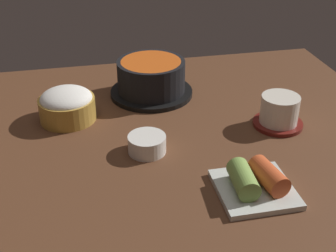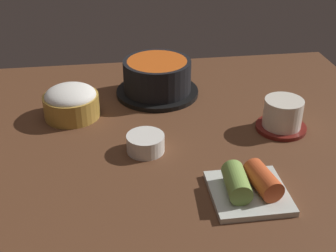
# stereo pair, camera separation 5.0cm
# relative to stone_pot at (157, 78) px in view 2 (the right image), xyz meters

# --- Properties ---
(dining_table) EXTENTS (1.00, 0.76, 0.02)m
(dining_table) POSITION_rel_stone_pot_xyz_m (-0.02, -0.18, -0.05)
(dining_table) COLOR #56331E
(dining_table) RESTS_ON ground
(stone_pot) EXTENTS (0.19, 0.19, 0.08)m
(stone_pot) POSITION_rel_stone_pot_xyz_m (0.00, 0.00, 0.00)
(stone_pot) COLOR black
(stone_pot) RESTS_ON dining_table
(rice_bowl) EXTENTS (0.11, 0.11, 0.07)m
(rice_bowl) POSITION_rel_stone_pot_xyz_m (-0.19, -0.08, -0.01)
(rice_bowl) COLOR #B78C38
(rice_bowl) RESTS_ON dining_table
(tea_cup_with_saucer) EXTENTS (0.10, 0.10, 0.06)m
(tea_cup_with_saucer) POSITION_rel_stone_pot_xyz_m (0.22, -0.19, -0.01)
(tea_cup_with_saucer) COLOR maroon
(tea_cup_with_saucer) RESTS_ON dining_table
(banchan_cup_center) EXTENTS (0.07, 0.07, 0.03)m
(banchan_cup_center) POSITION_rel_stone_pot_xyz_m (-0.05, -0.23, -0.02)
(banchan_cup_center) COLOR white
(banchan_cup_center) RESTS_ON dining_table
(kimchi_plate) EXTENTS (0.12, 0.12, 0.05)m
(kimchi_plate) POSITION_rel_stone_pot_xyz_m (0.10, -0.38, -0.02)
(kimchi_plate) COLOR silver
(kimchi_plate) RESTS_ON dining_table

